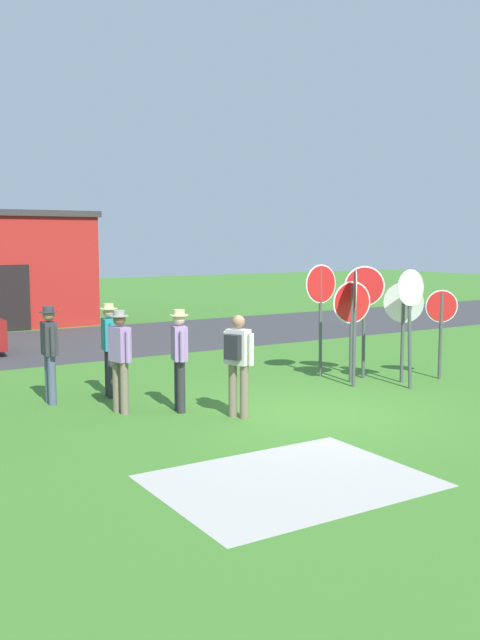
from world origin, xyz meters
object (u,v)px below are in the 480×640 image
Objects in this scene: person_with_sunhat at (109,344)px; person_in_blue at (120,355)px; stop_sign_rear_right at (441,319)px; person_in_dark_shirt at (238,359)px; stop_sign_leaning_right at (321,299)px; stop_sign_nearest at (403,314)px; stop_sign_tallest at (355,306)px; stop_sign_low_front at (410,308)px; person_on_left at (50,349)px; stop_sign_far_back at (352,313)px; stop_sign_rear_left at (364,301)px; person_near_signs at (179,354)px.

person_in_blue is at bearing -103.24° from person_with_sunhat.
stop_sign_rear_right reaches higher than person_in_dark_shirt.
stop_sign_rear_right is 6.80m from person_with_sunhat.
stop_sign_leaning_right reaches higher than person_in_blue.
person_in_blue is (-5.83, 0.65, -0.41)m from stop_sign_nearest.
person_in_blue is (-0.29, -1.23, 0.00)m from person_with_sunhat.
stop_sign_leaning_right is 1.37× the size of person_in_blue.
stop_sign_leaning_right reaches higher than stop_sign_tallest.
person_on_left is (-6.35, 2.39, -0.59)m from stop_sign_low_front.
stop_sign_rear_right is 1.07× the size of person_with_sunhat.
stop_sign_tallest reaches higher than stop_sign_far_back.
stop_sign_nearest is at bearing -16.17° from person_on_left.
stop_sign_nearest is at bearing -66.98° from stop_sign_rear_left.
stop_sign_tallest is at bearing -142.51° from stop_sign_rear_left.
stop_sign_far_back is 1.96m from stop_sign_rear_right.
stop_sign_rear_right is 2.12m from stop_sign_tallest.
person_with_sunhat is at bearing 115.52° from person_in_dark_shirt.
stop_sign_far_back is 1.19m from stop_sign_low_front.
stop_sign_far_back is 0.49m from stop_sign_tallest.
person_with_sunhat is 2.81m from person_in_dark_shirt.
stop_sign_rear_left is at bearing -41.41° from stop_sign_leaning_right.
stop_sign_rear_right is (0.94, -0.15, -0.14)m from stop_sign_nearest.
stop_sign_nearest is 0.87× the size of stop_sign_tallest.
stop_sign_low_front reaches higher than stop_sign_far_back.
person_near_signs is at bearing -175.32° from stop_sign_far_back.
stop_sign_nearest is 1.16m from stop_sign_tallest.
stop_sign_rear_right is 1.07× the size of person_near_signs.
person_on_left is 3.46m from person_in_dark_shirt.
person_with_sunhat is at bearing 161.26° from stop_sign_nearest.
stop_sign_rear_left is at bearing -11.81° from person_with_sunhat.
stop_sign_leaning_right reaches higher than person_on_left.
stop_sign_far_back is at bearing 56.21° from stop_sign_tallest.
stop_sign_low_front is 1.34× the size of person_near_signs.
person_on_left is at bearing 163.83° from stop_sign_nearest.
stop_sign_rear_left is 6.44m from person_on_left.
stop_sign_leaning_right is 1.21m from stop_sign_tallest.
person_in_blue is at bearing -171.32° from stop_sign_leaning_right.
stop_sign_rear_left is 4.30m from person_in_dark_shirt.
stop_sign_far_back is at bearing -156.63° from stop_sign_rear_left.
person_with_sunhat is (-5.21, 1.09, -0.64)m from stop_sign_rear_left.
stop_sign_tallest is 3.37m from person_in_dark_shirt.
stop_sign_leaning_right is (-0.68, 0.60, 0.02)m from stop_sign_rear_left.
person_on_left is at bearing 166.65° from stop_sign_far_back.
stop_sign_tallest is 3.87m from person_near_signs.
stop_sign_rear_left is 5.36m from person_with_sunhat.
person_with_sunhat is 1.10m from person_on_left.
stop_sign_far_back reaches higher than person_in_dark_shirt.
person_near_signs is at bearing -172.99° from stop_sign_rear_left.
stop_sign_far_back is 1.04m from stop_sign_nearest.
stop_sign_rear_left is 1.35× the size of person_in_blue.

